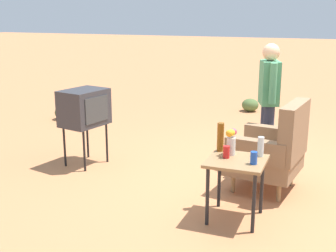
{
  "coord_description": "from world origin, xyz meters",
  "views": [
    {
      "loc": [
        5.22,
        0.81,
        2.04
      ],
      "look_at": [
        0.29,
        -1.09,
        0.65
      ],
      "focal_mm": 47.15,
      "sensor_mm": 36.0,
      "label": 1
    }
  ],
  "objects_px": {
    "armchair": "(273,150)",
    "soda_can_red": "(226,152)",
    "side_table": "(236,169)",
    "tv_on_stand": "(84,108)",
    "bottle_tall_amber": "(220,137)",
    "person_standing": "(269,98)",
    "flower_vase": "(231,141)",
    "soda_can_blue": "(254,158)",
    "bottle_short_clear": "(261,147)"
  },
  "relations": [
    {
      "from": "armchair",
      "to": "soda_can_red",
      "type": "xyz_separation_m",
      "value": [
        0.85,
        -0.34,
        0.19
      ]
    },
    {
      "from": "side_table",
      "to": "tv_on_stand",
      "type": "bearing_deg",
      "value": -111.56
    },
    {
      "from": "tv_on_stand",
      "to": "bottle_tall_amber",
      "type": "xyz_separation_m",
      "value": [
        0.68,
        2.03,
        -0.0
      ]
    },
    {
      "from": "person_standing",
      "to": "armchair",
      "type": "bearing_deg",
      "value": 14.05
    },
    {
      "from": "bottle_tall_amber",
      "to": "flower_vase",
      "type": "distance_m",
      "value": 0.15
    },
    {
      "from": "soda_can_blue",
      "to": "bottle_short_clear",
      "type": "bearing_deg",
      "value": 175.68
    },
    {
      "from": "person_standing",
      "to": "bottle_short_clear",
      "type": "relative_size",
      "value": 8.2
    },
    {
      "from": "armchair",
      "to": "flower_vase",
      "type": "relative_size",
      "value": 4.0
    },
    {
      "from": "side_table",
      "to": "flower_vase",
      "type": "xyz_separation_m",
      "value": [
        -0.13,
        -0.09,
        0.24
      ]
    },
    {
      "from": "flower_vase",
      "to": "side_table",
      "type": "bearing_deg",
      "value": 34.36
    },
    {
      "from": "armchair",
      "to": "soda_can_red",
      "type": "distance_m",
      "value": 0.94
    },
    {
      "from": "bottle_short_clear",
      "to": "bottle_tall_amber",
      "type": "bearing_deg",
      "value": -92.81
    },
    {
      "from": "bottle_tall_amber",
      "to": "bottle_short_clear",
      "type": "distance_m",
      "value": 0.42
    },
    {
      "from": "side_table",
      "to": "bottle_tall_amber",
      "type": "height_order",
      "value": "bottle_tall_amber"
    },
    {
      "from": "tv_on_stand",
      "to": "flower_vase",
      "type": "height_order",
      "value": "tv_on_stand"
    },
    {
      "from": "armchair",
      "to": "side_table",
      "type": "distance_m",
      "value": 0.9
    },
    {
      "from": "armchair",
      "to": "tv_on_stand",
      "type": "relative_size",
      "value": 1.03
    },
    {
      "from": "person_standing",
      "to": "soda_can_blue",
      "type": "relative_size",
      "value": 13.44
    },
    {
      "from": "bottle_tall_amber",
      "to": "soda_can_blue",
      "type": "bearing_deg",
      "value": 55.22
    },
    {
      "from": "armchair",
      "to": "bottle_tall_amber",
      "type": "bearing_deg",
      "value": -34.58
    },
    {
      "from": "side_table",
      "to": "soda_can_red",
      "type": "distance_m",
      "value": 0.19
    },
    {
      "from": "person_standing",
      "to": "bottle_tall_amber",
      "type": "xyz_separation_m",
      "value": [
        1.45,
        -0.26,
        -0.16
      ]
    },
    {
      "from": "soda_can_red",
      "to": "bottle_tall_amber",
      "type": "bearing_deg",
      "value": -149.75
    },
    {
      "from": "person_standing",
      "to": "bottle_tall_amber",
      "type": "height_order",
      "value": "person_standing"
    },
    {
      "from": "side_table",
      "to": "bottle_tall_amber",
      "type": "xyz_separation_m",
      "value": [
        -0.21,
        -0.22,
        0.24
      ]
    },
    {
      "from": "bottle_short_clear",
      "to": "soda_can_blue",
      "type": "bearing_deg",
      "value": -4.32
    },
    {
      "from": "person_standing",
      "to": "soda_can_blue",
      "type": "xyz_separation_m",
      "value": [
        1.72,
        0.14,
        -0.25
      ]
    },
    {
      "from": "bottle_tall_amber",
      "to": "flower_vase",
      "type": "bearing_deg",
      "value": 59.3
    },
    {
      "from": "tv_on_stand",
      "to": "soda_can_blue",
      "type": "xyz_separation_m",
      "value": [
        0.96,
        2.43,
        -0.09
      ]
    },
    {
      "from": "side_table",
      "to": "flower_vase",
      "type": "distance_m",
      "value": 0.29
    },
    {
      "from": "soda_can_blue",
      "to": "flower_vase",
      "type": "bearing_deg",
      "value": -126.65
    },
    {
      "from": "tv_on_stand",
      "to": "soda_can_blue",
      "type": "distance_m",
      "value": 2.61
    },
    {
      "from": "person_standing",
      "to": "flower_vase",
      "type": "relative_size",
      "value": 6.19
    },
    {
      "from": "flower_vase",
      "to": "person_standing",
      "type": "bearing_deg",
      "value": 175.2
    },
    {
      "from": "bottle_tall_amber",
      "to": "tv_on_stand",
      "type": "bearing_deg",
      "value": -108.5
    },
    {
      "from": "armchair",
      "to": "soda_can_blue",
      "type": "bearing_deg",
      "value": -3.53
    },
    {
      "from": "soda_can_red",
      "to": "bottle_tall_amber",
      "type": "relative_size",
      "value": 0.41
    },
    {
      "from": "side_table",
      "to": "tv_on_stand",
      "type": "xyz_separation_m",
      "value": [
        -0.89,
        -2.26,
        0.25
      ]
    },
    {
      "from": "armchair",
      "to": "soda_can_red",
      "type": "bearing_deg",
      "value": -21.91
    },
    {
      "from": "armchair",
      "to": "bottle_tall_amber",
      "type": "xyz_separation_m",
      "value": [
        0.66,
        -0.46,
        0.28
      ]
    },
    {
      "from": "armchair",
      "to": "flower_vase",
      "type": "distance_m",
      "value": 0.85
    },
    {
      "from": "side_table",
      "to": "soda_can_red",
      "type": "relative_size",
      "value": 5.14
    },
    {
      "from": "side_table",
      "to": "soda_can_blue",
      "type": "height_order",
      "value": "soda_can_blue"
    },
    {
      "from": "armchair",
      "to": "tv_on_stand",
      "type": "height_order",
      "value": "armchair"
    },
    {
      "from": "tv_on_stand",
      "to": "side_table",
      "type": "bearing_deg",
      "value": 68.44
    },
    {
      "from": "person_standing",
      "to": "side_table",
      "type": "bearing_deg",
      "value": -1.28
    },
    {
      "from": "side_table",
      "to": "person_standing",
      "type": "bearing_deg",
      "value": 178.72
    },
    {
      "from": "tv_on_stand",
      "to": "soda_can_blue",
      "type": "bearing_deg",
      "value": 68.52
    },
    {
      "from": "soda_can_red",
      "to": "bottle_short_clear",
      "type": "bearing_deg",
      "value": 119.45
    },
    {
      "from": "tv_on_stand",
      "to": "person_standing",
      "type": "relative_size",
      "value": 0.63
    }
  ]
}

